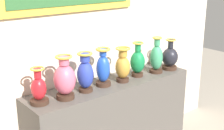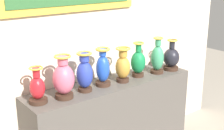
# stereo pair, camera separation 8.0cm
# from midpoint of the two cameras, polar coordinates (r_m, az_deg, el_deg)

# --- Properties ---
(display_shelf) EXTENTS (1.71, 0.41, 0.85)m
(display_shelf) POSITION_cam_midpoint_polar(r_m,az_deg,el_deg) (3.13, -0.75, -10.45)
(display_shelf) COLOR #4C4742
(display_shelf) RESTS_ON ground_plane
(back_wall) EXTENTS (3.46, 0.14, 2.64)m
(back_wall) POSITION_cam_midpoint_polar(r_m,az_deg,el_deg) (3.03, -4.13, 7.06)
(back_wall) COLOR beige
(back_wall) RESTS_ON ground_plane
(vase_crimson) EXTENTS (0.15, 0.15, 0.30)m
(vase_crimson) POSITION_cam_midpoint_polar(r_m,az_deg,el_deg) (2.54, -14.05, -4.32)
(vase_crimson) COLOR #382319
(vase_crimson) RESTS_ON display_shelf
(vase_rose) EXTENTS (0.18, 0.18, 0.37)m
(vase_rose) POSITION_cam_midpoint_polar(r_m,az_deg,el_deg) (2.58, -9.48, -2.60)
(vase_rose) COLOR #382319
(vase_rose) RESTS_ON display_shelf
(vase_cobalt) EXTENTS (0.14, 0.14, 0.35)m
(vase_cobalt) POSITION_cam_midpoint_polar(r_m,az_deg,el_deg) (2.71, -5.73, -1.53)
(vase_cobalt) COLOR #382319
(vase_cobalt) RESTS_ON display_shelf
(vase_sapphire) EXTENTS (0.14, 0.14, 0.35)m
(vase_sapphire) POSITION_cam_midpoint_polar(r_m,az_deg,el_deg) (2.83, -2.44, -0.65)
(vase_sapphire) COLOR #382319
(vase_sapphire) RESTS_ON display_shelf
(vase_ochre) EXTENTS (0.14, 0.14, 0.33)m
(vase_ochre) POSITION_cam_midpoint_polar(r_m,az_deg,el_deg) (2.93, 1.17, -0.19)
(vase_ochre) COLOR #382319
(vase_ochre) RESTS_ON display_shelf
(vase_emerald) EXTENTS (0.14, 0.14, 0.35)m
(vase_emerald) POSITION_cam_midpoint_polar(r_m,az_deg,el_deg) (3.09, 3.92, 0.58)
(vase_emerald) COLOR #382319
(vase_emerald) RESTS_ON display_shelf
(vase_jade) EXTENTS (0.13, 0.13, 0.37)m
(vase_jade) POSITION_cam_midpoint_polar(r_m,az_deg,el_deg) (3.22, 7.36, 1.35)
(vase_jade) COLOR #382319
(vase_jade) RESTS_ON display_shelf
(vase_onyx) EXTENTS (0.17, 0.17, 0.33)m
(vase_onyx) POSITION_cam_midpoint_polar(r_m,az_deg,el_deg) (3.35, 9.79, 1.37)
(vase_onyx) COLOR #382319
(vase_onyx) RESTS_ON display_shelf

